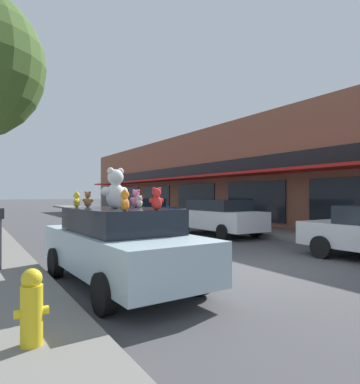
{
  "coord_description": "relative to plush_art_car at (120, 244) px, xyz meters",
  "views": [
    {
      "loc": [
        -5.65,
        -5.92,
        1.72
      ],
      "look_at": [
        -1.58,
        0.72,
        1.78
      ],
      "focal_mm": 32.0,
      "sensor_mm": 36.0,
      "label": 1
    }
  ],
  "objects": [
    {
      "name": "ground_plane",
      "position": [
        3.23,
        -0.21,
        -0.77
      ],
      "size": [
        260.0,
        260.0,
        0.0
      ],
      "primitive_type": "plane",
      "color": "#424244"
    },
    {
      "name": "storefront_row",
      "position": [
        16.77,
        12.17,
        2.15
      ],
      "size": [
        15.29,
        37.8,
        5.85
      ],
      "color": "brown",
      "rests_on": "ground_plane"
    },
    {
      "name": "plush_art_car",
      "position": [
        0.0,
        0.0,
        0.0
      ],
      "size": [
        2.03,
        4.41,
        1.46
      ],
      "rotation": [
        0.0,
        0.0,
        0.04
      ],
      "color": "#ADC6D1",
      "rests_on": "ground_plane"
    },
    {
      "name": "teddy_bear_giant",
      "position": [
        -0.09,
        0.01,
        1.06
      ],
      "size": [
        0.58,
        0.38,
        0.77
      ],
      "rotation": [
        0.0,
        0.0,
        3.32
      ],
      "color": "white",
      "rests_on": "plush_art_car"
    },
    {
      "name": "teddy_bear_yellow",
      "position": [
        -0.56,
        0.96,
        0.84
      ],
      "size": [
        0.18,
        0.24,
        0.32
      ],
      "rotation": [
        0.0,
        0.0,
        4.31
      ],
      "color": "yellow",
      "rests_on": "plush_art_car"
    },
    {
      "name": "teddy_bear_red",
      "position": [
        0.24,
        -1.05,
        0.87
      ],
      "size": [
        0.29,
        0.18,
        0.39
      ],
      "rotation": [
        0.0,
        0.0,
        3.22
      ],
      "color": "red",
      "rests_on": "plush_art_car"
    },
    {
      "name": "teddy_bear_purple",
      "position": [
        0.47,
        0.86,
        0.79
      ],
      "size": [
        0.14,
        0.16,
        0.22
      ],
      "rotation": [
        0.0,
        0.0,
        4.06
      ],
      "color": "purple",
      "rests_on": "plush_art_car"
    },
    {
      "name": "teddy_bear_black",
      "position": [
        0.13,
        0.61,
        0.8
      ],
      "size": [
        0.17,
        0.11,
        0.23
      ],
      "rotation": [
        0.0,
        0.0,
        3.25
      ],
      "color": "black",
      "rests_on": "plush_art_car"
    },
    {
      "name": "teddy_bear_pink",
      "position": [
        0.53,
        0.43,
        0.87
      ],
      "size": [
        0.25,
        0.25,
        0.37
      ],
      "rotation": [
        0.0,
        0.0,
        2.36
      ],
      "color": "pink",
      "rests_on": "plush_art_car"
    },
    {
      "name": "teddy_bear_cream",
      "position": [
        0.53,
        0.26,
        0.81
      ],
      "size": [
        0.19,
        0.14,
        0.25
      ],
      "rotation": [
        0.0,
        0.0,
        3.58
      ],
      "color": "beige",
      "rests_on": "plush_art_car"
    },
    {
      "name": "teddy_bear_orange",
      "position": [
        -0.34,
        -1.07,
        0.85
      ],
      "size": [
        0.2,
        0.26,
        0.34
      ],
      "rotation": [
        0.0,
        0.0,
        4.25
      ],
      "color": "orange",
      "rests_on": "plush_art_car"
    },
    {
      "name": "teddy_bear_brown",
      "position": [
        -0.31,
        1.02,
        0.85
      ],
      "size": [
        0.24,
        0.22,
        0.34
      ],
      "rotation": [
        0.0,
        0.0,
        2.47
      ],
      "color": "olive",
      "rests_on": "plush_art_car"
    },
    {
      "name": "parked_car_far_center",
      "position": [
        6.49,
        5.33,
        0.03
      ],
      "size": [
        1.86,
        4.39,
        1.49
      ],
      "color": "silver",
      "rests_on": "ground_plane"
    },
    {
      "name": "parked_car_far_right",
      "position": [
        6.49,
        12.38,
        0.01
      ],
      "size": [
        1.89,
        4.55,
        1.5
      ],
      "color": "#1E4793",
      "rests_on": "ground_plane"
    },
    {
      "name": "fire_hydrant",
      "position": [
        -1.88,
        -2.32,
        -0.21
      ],
      "size": [
        0.33,
        0.22,
        0.79
      ],
      "color": "yellow",
      "rests_on": "sidewalk_near"
    },
    {
      "name": "parking_meter",
      "position": [
        -1.89,
        1.86,
        0.2
      ],
      "size": [
        0.14,
        0.1,
        1.27
      ],
      "color": "#4C4C51",
      "rests_on": "sidewalk_near"
    }
  ]
}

